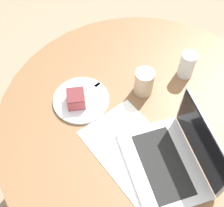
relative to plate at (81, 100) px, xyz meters
The scene contains 9 objects.
ground_plane 0.81m from the plate, 165.66° to the right, with size 12.00×12.00×0.00m, color gray.
dining_table 0.30m from the plate, 165.66° to the right, with size 1.16×1.16×0.77m.
paper_document 0.30m from the plate, 164.60° to the left, with size 0.44×0.36×0.00m.
plate is the anchor object (origin of this frame).
cake_slice 0.04m from the plate, 78.27° to the left, with size 0.10×0.10×0.06m.
fork 0.04m from the plate, 97.01° to the right, with size 0.06×0.17×0.00m.
coffee_glass 0.26m from the plate, 136.54° to the right, with size 0.08×0.08×0.11m.
water_glass 0.46m from the plate, 130.22° to the right, with size 0.07×0.07×0.12m.
laptop 0.43m from the plate, behind, with size 0.41×0.40×0.21m.
Camera 1 is at (-0.23, 0.60, 1.81)m, focal length 50.00 mm.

